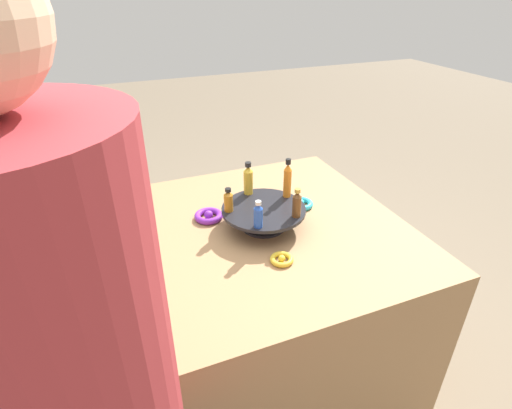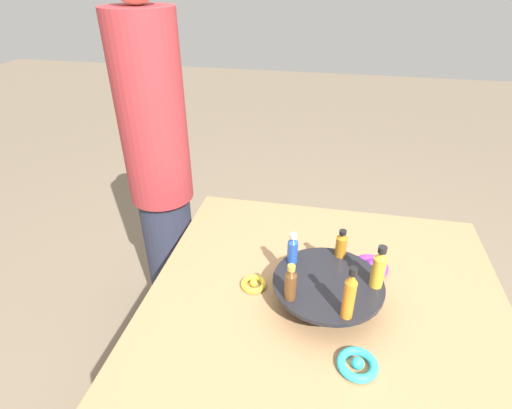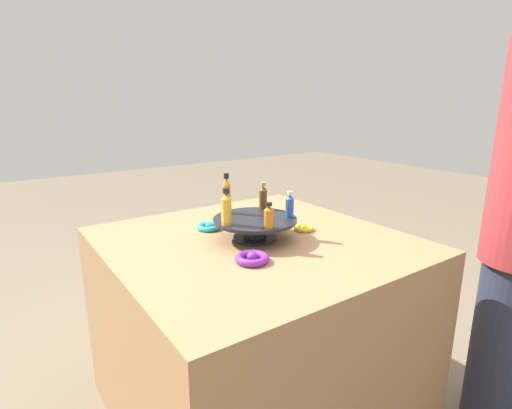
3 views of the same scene
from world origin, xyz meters
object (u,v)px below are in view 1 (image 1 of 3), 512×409
Objects in this scene: bottle_amber at (228,201)px; ribbon_bow_gold at (282,259)px; display_stand at (264,214)px; bottle_blue at (258,215)px; ribbon_bow_teal at (301,204)px; bottle_brown at (297,204)px; bottle_gold at (248,179)px; bottle_orange at (287,180)px; ribbon_bow_purple at (209,216)px.

ribbon_bow_gold is at bearing -68.35° from bottle_amber.
bottle_blue is at bearing -121.17° from display_stand.
bottle_blue is 0.99× the size of ribbon_bow_teal.
bottle_brown is 0.24m from bottle_gold.
display_stand is 3.95× the size of ribbon_bow_gold.
bottle_orange is 1.56× the size of bottle_blue.
bottle_brown is at bearing -103.17° from bottle_orange.
bottle_orange is (0.12, 0.05, 0.09)m from display_stand.
bottle_gold is 1.45× the size of bottle_amber.
bottle_amber is at bearing -175.17° from bottle_orange.
bottle_blue is at bearing -143.94° from ribbon_bow_teal.
bottle_gold reaches higher than ribbon_bow_teal.
bottle_brown is 1.21× the size of bottle_amber.
bottle_brown is at bearing -41.49° from ribbon_bow_purple.
ribbon_bow_teal is 0.37m from ribbon_bow_purple.
ribbon_bow_gold is 0.37m from ribbon_bow_teal.
bottle_gold is at bearing 94.83° from display_stand.
ribbon_bow_teal is at bearing -7.02° from ribbon_bow_purple.
bottle_amber reaches higher than ribbon_bow_teal.
bottle_amber is 0.15m from bottle_blue.
display_stand is 3.13× the size of bottle_blue.
bottle_amber reaches higher than ribbon_bow_purple.
bottle_orange is at bearing 76.83° from bottle_brown.
bottle_gold is 0.25m from ribbon_bow_teal.
bottle_gold reaches higher than bottle_amber.
bottle_brown is 0.70× the size of bottle_orange.
bottle_orange is 0.17m from ribbon_bow_teal.
display_stand is 2.00× the size of bottle_orange.
bottle_gold is at bearing 87.35° from ribbon_bow_gold.
bottle_gold is at bearing 40.83° from bottle_amber.
bottle_blue reaches higher than display_stand.
bottle_orange is 0.24m from bottle_amber.
display_stand is 2.80× the size of ribbon_bow_purple.
ribbon_bow_purple is (-0.37, 0.05, 0.00)m from ribbon_bow_teal.
bottle_brown is 0.15m from bottle_orange.
display_stand is 2.37× the size of bottle_gold.
bottle_gold is at bearing 112.83° from bottle_brown.
ribbon_bow_purple is at bearing 172.98° from ribbon_bow_teal.
bottle_brown is 1.09× the size of ribbon_bow_teal.
bottle_gold is 0.36m from ribbon_bow_gold.
bottle_gold is 0.15m from bottle_amber.
bottle_orange reaches higher than bottle_gold.
ribbon_bow_gold is at bearing -127.02° from ribbon_bow_teal.
display_stand is 0.15m from bottle_brown.
bottle_brown is 0.24m from ribbon_bow_teal.
ribbon_bow_purple reaches higher than ribbon_bow_teal.
ribbon_bow_gold is (0.10, -0.24, -0.11)m from bottle_amber.
ribbon_bow_teal reaches higher than ribbon_bow_gold.
bottle_amber is at bearing -63.94° from ribbon_bow_purple.
bottle_amber is 0.34m from ribbon_bow_teal.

